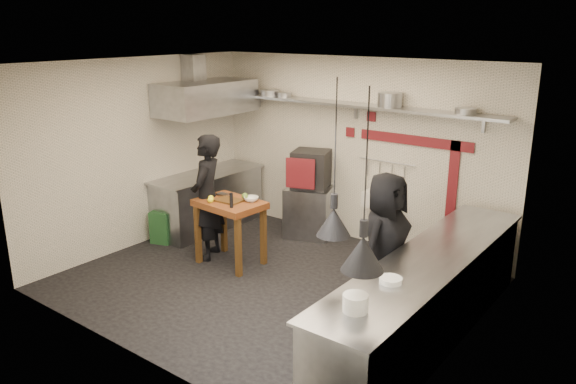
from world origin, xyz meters
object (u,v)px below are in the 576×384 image
Objects in this scene: chef_left at (207,197)px; chef_right at (385,245)px; combi_oven at (311,169)px; prep_table at (230,232)px; green_bin at (163,226)px; oven_stand at (309,211)px.

chef_left reaches higher than chef_right.
combi_oven is 0.63× the size of prep_table.
chef_right is (2.78, 0.05, -0.05)m from chef_left.
chef_left reaches higher than combi_oven.
chef_right is (2.37, 0.03, 0.39)m from prep_table.
green_bin is 1.42m from prep_table.
chef_right is at bearing 66.54° from chef_left.
combi_oven is 2.64m from chef_right.
prep_table is 0.51× the size of chef_left.
oven_stand is 1.79m from chef_left.
combi_oven is at bearing 132.99° from chef_left.
prep_table is at bearing 68.69° from chef_left.
oven_stand is at bearing -162.95° from combi_oven.
green_bin is at bearing -155.04° from combi_oven.
chef_right reaches higher than green_bin.
green_bin is 0.30× the size of chef_right.
oven_stand is 1.59m from prep_table.
chef_left is at bearing -172.37° from prep_table.
prep_table is 2.40m from chef_right.
green_bin is (-1.64, -1.61, -0.15)m from oven_stand.
combi_oven is at bearing 44.44° from green_bin.
prep_table is 0.54× the size of chef_right.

